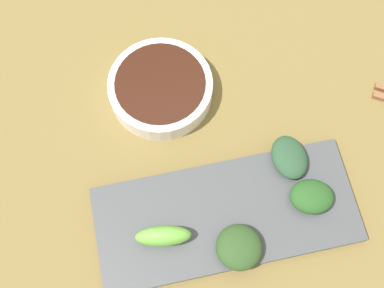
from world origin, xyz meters
The scene contains 7 objects.
tabletop centered at (0.00, 0.00, 0.01)m, with size 2.10×2.10×0.02m, color olive.
sauce_bowl centered at (-0.10, -0.02, 0.04)m, with size 0.14×0.14×0.03m.
serving_plate centered at (0.08, 0.02, 0.03)m, with size 0.13×0.32×0.01m, color #4A4D51.
broccoli_leafy_0 centered at (0.13, 0.03, 0.04)m, with size 0.06×0.06×0.03m, color #2E4B23.
broccoli_leafy_1 centered at (0.09, 0.13, 0.04)m, with size 0.04×0.05×0.02m, color #285422.
broccoli_stalk_2 centered at (0.10, -0.06, 0.05)m, with size 0.02×0.07×0.03m, color #6DB744.
broccoli_leafy_3 centered at (0.03, 0.12, 0.04)m, with size 0.06×0.04×0.02m, color #2B4D33.
Camera 1 is at (0.20, -0.04, 0.62)m, focal length 44.86 mm.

